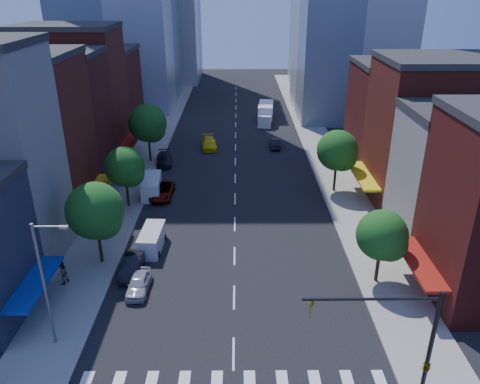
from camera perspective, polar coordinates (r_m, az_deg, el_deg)
The scene contains 28 objects.
ground at distance 32.48m, azimuth -0.79°, elevation -19.08°, with size 220.00×220.00×0.00m, color black.
sidewalk_left at distance 68.60m, azimuth -11.10°, elevation 4.87°, with size 5.00×120.00×0.15m, color gray.
sidewalk_right at distance 68.49m, azimuth 9.99°, elevation 4.93°, with size 5.00×120.00×0.15m, color gray.
bldg_left_2 at distance 51.04m, azimuth -25.10°, elevation 5.66°, with size 12.00×9.00×16.00m, color maroon.
bldg_left_3 at distance 58.67m, azimuth -21.81°, elevation 7.90°, with size 12.00×8.00×15.00m, color #551715.
bldg_left_4 at distance 66.18m, azimuth -19.45°, elevation 10.86°, with size 12.00×9.00×17.00m, color maroon.
bldg_left_5 at distance 75.44m, azimuth -17.04°, elevation 11.11°, with size 12.00×10.00×13.00m, color #551715.
bldg_right_1 at distance 46.76m, azimuth 25.99°, elevation 1.29°, with size 12.00×8.00×12.00m, color beige.
bldg_right_2 at distance 54.00m, azimuth 22.39°, elevation 6.50°, with size 12.00×10.00×15.00m, color maroon.
bldg_right_3 at distance 63.24m, azimuth 19.01°, elevation 8.46°, with size 12.00×10.00×13.00m, color #551715.
traffic_signal at distance 28.06m, azimuth 20.95°, elevation -17.95°, with size 7.24×2.24×8.00m.
streetlight at distance 32.28m, azimuth -22.62°, elevation -9.67°, with size 2.25×0.25×9.00m.
tree_left_near at distance 40.41m, azimuth -17.05°, elevation -2.45°, with size 4.80×4.80×7.30m.
tree_left_mid at distance 50.26m, azimuth -13.71°, elevation 2.82°, with size 4.20×4.20×6.65m.
tree_left_far at distance 63.04m, azimuth -11.07°, elevation 8.06°, with size 5.00×5.00×7.75m.
tree_right_near at distance 38.11m, azimuth 17.14°, elevation -5.30°, with size 4.00×4.00×6.20m.
tree_right_far at distance 53.74m, azimuth 11.94°, elevation 4.78°, with size 4.60×4.60×7.20m.
parked_car_front at distance 38.24m, azimuth -12.24°, elevation -10.81°, with size 1.60×3.96×1.35m, color #AAAAAF.
parked_car_second at distance 40.41m, azimuth -13.02°, elevation -8.74°, with size 1.51×4.33×1.43m, color black.
parked_car_third at distance 53.49m, azimuth -9.49°, elevation 0.10°, with size 2.36×5.12×1.42m, color #999999.
parked_car_rear at distance 63.26m, azimuth -9.23°, elevation 3.96°, with size 1.97×4.86×1.41m, color black.
cargo_van_near at distance 43.26m, azimuth -10.72°, elevation -5.79°, with size 1.99×4.55×1.91m.
cargo_van_far at distance 54.00m, azimuth -10.74°, elevation 0.63°, with size 2.43×5.16×2.13m.
taxi at distance 68.89m, azimuth -3.79°, elevation 5.96°, with size 2.10×5.18×1.50m, color yellow.
traffic_car_oncoming at distance 69.21m, azimuth 4.28°, elevation 5.97°, with size 1.44×4.12×1.36m, color black.
traffic_car_far at distance 85.26m, azimuth 3.06°, elevation 9.59°, with size 1.87×4.66×1.59m, color #999999.
box_truck at distance 81.86m, azimuth 3.13°, elevation 9.49°, with size 3.07×8.12×3.19m.
pedestrian_far at distance 40.33m, azimuth -20.88°, elevation -9.19°, with size 0.96×0.75×1.97m, color #999999.
Camera 1 is at (0.29, -23.63, 22.27)m, focal length 35.00 mm.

